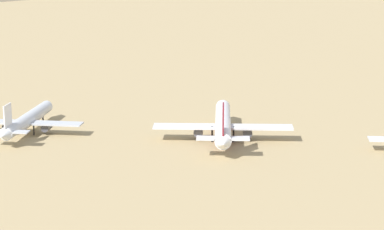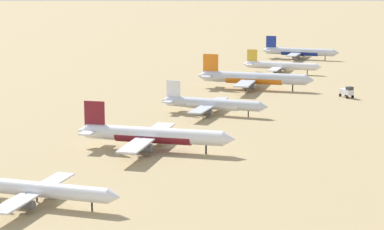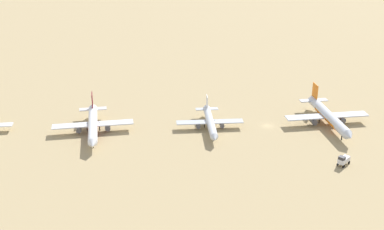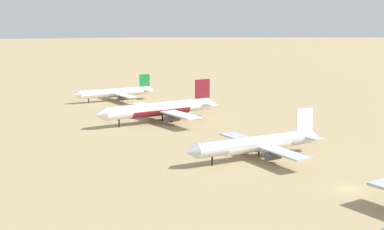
# 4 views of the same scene
# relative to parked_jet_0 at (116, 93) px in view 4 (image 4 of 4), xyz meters

# --- Properties ---
(ground_plane) EXTENTS (1800.00, 1800.00, 0.00)m
(ground_plane) POSITION_rel_parked_jet_0_xyz_m (-10.36, 116.26, -3.08)
(ground_plane) COLOR tan
(parked_jet_0) EXTENTS (31.66, 25.87, 9.15)m
(parked_jet_0) POSITION_rel_parked_jet_0_xyz_m (0.00, 0.00, 0.00)
(parked_jet_0) COLOR white
(parked_jet_0) RESTS_ON ground
(parked_jet_1) EXTENTS (39.60, 32.45, 11.49)m
(parked_jet_1) POSITION_rel_parked_jet_0_xyz_m (-1.18, 45.52, 0.74)
(parked_jet_1) COLOR white
(parked_jet_1) RESTS_ON ground
(parked_jet_2) EXTENTS (33.77, 27.52, 9.74)m
(parked_jet_2) POSITION_rel_parked_jet_0_xyz_m (-6.40, 92.22, 0.16)
(parked_jet_2) COLOR silver
(parked_jet_2) RESTS_ON ground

